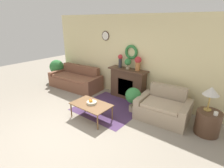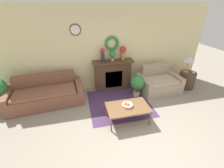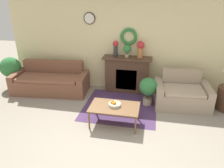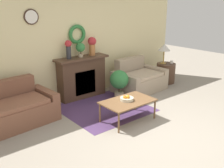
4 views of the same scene
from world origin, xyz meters
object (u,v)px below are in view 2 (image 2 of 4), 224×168
(vase_on_mantel_left, at_px, (103,54))
(couch_left, at_px, (46,94))
(coffee_table, at_px, (128,108))
(mug, at_px, (194,72))
(fruit_bowl, at_px, (127,105))
(vase_on_mantel_right, at_px, (123,52))
(loveseat_right, at_px, (158,83))
(table_lamp, at_px, (189,59))
(fireplace, at_px, (113,75))
(potted_plant_on_mantel, at_px, (112,54))
(potted_plant_floor_by_loveseat, at_px, (137,83))
(side_table_by_loveseat, at_px, (187,80))

(vase_on_mantel_left, bearing_deg, couch_left, -166.28)
(coffee_table, bearing_deg, mug, 21.82)
(fruit_bowl, xyz_separation_m, vase_on_mantel_right, (0.38, 1.70, 0.82))
(loveseat_right, relative_size, vase_on_mantel_right, 3.10)
(couch_left, height_order, fruit_bowl, couch_left)
(couch_left, bearing_deg, table_lamp, -5.49)
(vase_on_mantel_left, bearing_deg, loveseat_right, -15.88)
(fireplace, height_order, fruit_bowl, fireplace)
(coffee_table, distance_m, potted_plant_on_mantel, 1.91)
(potted_plant_floor_by_loveseat, bearing_deg, vase_on_mantel_left, 144.32)
(fireplace, bearing_deg, mug, -13.25)
(mug, bearing_deg, vase_on_mantel_left, 168.06)
(fireplace, distance_m, loveseat_right, 1.57)
(couch_left, distance_m, table_lamp, 4.68)
(coffee_table, xyz_separation_m, side_table_by_loveseat, (2.60, 1.18, -0.11))
(mug, xyz_separation_m, vase_on_mantel_left, (-3.02, 0.64, 0.67))
(potted_plant_on_mantel, bearing_deg, table_lamp, -10.56)
(table_lamp, relative_size, mug, 6.52)
(coffee_table, xyz_separation_m, vase_on_mantel_left, (-0.30, 1.73, 0.89))
(vase_on_mantel_right, bearing_deg, table_lamp, -12.74)
(fireplace, height_order, potted_plant_on_mantel, potted_plant_on_mantel)
(mug, relative_size, potted_plant_on_mantel, 0.25)
(vase_on_mantel_right, height_order, potted_plant_on_mantel, vase_on_mantel_right)
(fruit_bowl, height_order, potted_plant_floor_by_loveseat, potted_plant_floor_by_loveseat)
(table_lamp, distance_m, vase_on_mantel_left, 2.88)
(loveseat_right, distance_m, potted_plant_on_mantel, 1.83)
(couch_left, height_order, vase_on_mantel_right, vase_on_mantel_right)
(fireplace, height_order, side_table_by_loveseat, fireplace)
(side_table_by_loveseat, bearing_deg, fruit_bowl, -156.07)
(mug, distance_m, potted_plant_floor_by_loveseat, 2.06)
(vase_on_mantel_right, bearing_deg, vase_on_mantel_left, 180.00)
(fireplace, height_order, potted_plant_floor_by_loveseat, fireplace)
(potted_plant_floor_by_loveseat, bearing_deg, fruit_bowl, -123.67)
(side_table_by_loveseat, xyz_separation_m, vase_on_mantel_right, (-2.23, 0.54, 1.00))
(table_lamp, bearing_deg, coffee_table, -153.90)
(coffee_table, relative_size, vase_on_mantel_right, 2.35)
(couch_left, distance_m, vase_on_mantel_left, 2.09)
(loveseat_right, xyz_separation_m, side_table_by_loveseat, (1.09, -0.03, -0.01))
(table_lamp, xyz_separation_m, vase_on_mantel_left, (-2.83, 0.49, 0.25))
(vase_on_mantel_right, xyz_separation_m, potted_plant_on_mantel, (-0.35, -0.02, -0.04))
(table_lamp, bearing_deg, couch_left, 179.39)
(vase_on_mantel_right, distance_m, potted_plant_floor_by_loveseat, 1.12)
(side_table_by_loveseat, xyz_separation_m, potted_plant_floor_by_loveseat, (-1.93, -0.15, 0.17))
(couch_left, bearing_deg, potted_plant_floor_by_loveseat, -10.08)
(coffee_table, height_order, mug, mug)
(side_table_by_loveseat, xyz_separation_m, potted_plant_on_mantel, (-2.58, 0.52, 0.96))
(loveseat_right, xyz_separation_m, vase_on_mantel_right, (-1.13, 0.51, 0.99))
(fruit_bowl, xyz_separation_m, table_lamp, (2.54, 1.21, 0.56))
(mug, distance_m, vase_on_mantel_left, 3.16)
(fruit_bowl, distance_m, potted_plant_on_mantel, 1.85)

